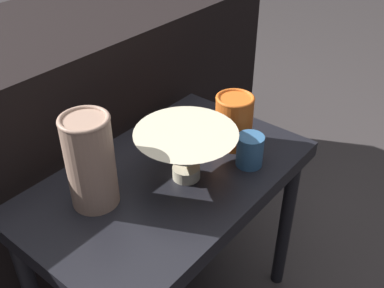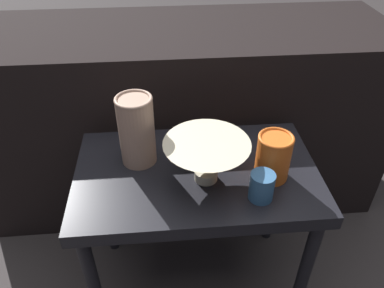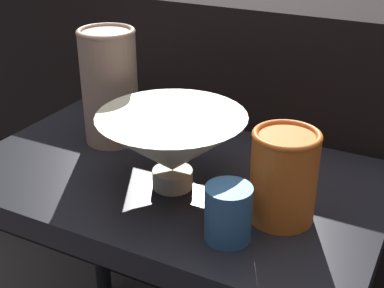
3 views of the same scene
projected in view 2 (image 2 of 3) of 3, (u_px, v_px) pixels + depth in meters
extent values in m
plane|color=#383333|center=(196.00, 278.00, 1.32)|extent=(8.00, 8.00, 0.00)
cube|color=black|center=(197.00, 176.00, 1.03)|extent=(0.66, 0.40, 0.04)
cylinder|color=black|center=(304.00, 274.00, 1.07)|extent=(0.04, 0.04, 0.47)
cylinder|color=black|center=(107.00, 203.00, 1.29)|extent=(0.04, 0.04, 0.47)
cylinder|color=black|center=(274.00, 192.00, 1.34)|extent=(0.04, 0.04, 0.47)
cube|color=black|center=(184.00, 116.00, 1.50)|extent=(1.51, 0.50, 0.72)
cylinder|color=beige|center=(206.00, 175.00, 0.98)|extent=(0.06, 0.06, 0.03)
cone|color=beige|center=(206.00, 157.00, 0.95)|extent=(0.22, 0.22, 0.09)
cylinder|color=tan|center=(137.00, 131.00, 0.99)|extent=(0.10, 0.10, 0.20)
torus|color=tan|center=(133.00, 99.00, 0.94)|extent=(0.10, 0.10, 0.01)
cylinder|color=orange|center=(273.00, 158.00, 0.96)|extent=(0.09, 0.09, 0.12)
torus|color=orange|center=(276.00, 138.00, 0.92)|extent=(0.09, 0.09, 0.01)
cylinder|color=#33608E|center=(262.00, 186.00, 0.91)|extent=(0.06, 0.06, 0.08)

